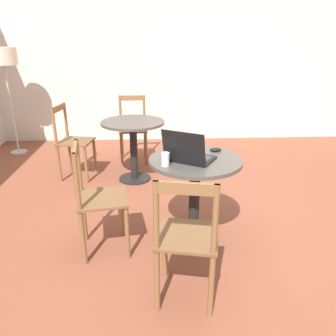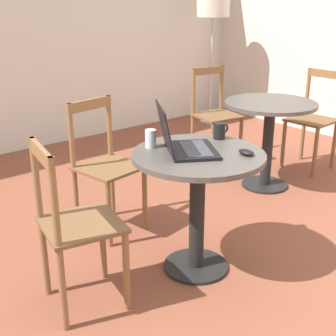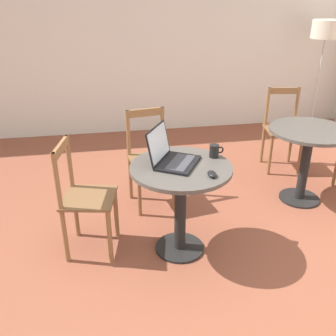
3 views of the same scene
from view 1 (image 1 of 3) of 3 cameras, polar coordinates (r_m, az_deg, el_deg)
name	(u,v)px [view 1 (image 1 of 3)]	position (r m, az deg, el deg)	size (l,w,h in m)	color
ground_plane	(232,241)	(2.97, 11.16, -12.45)	(16.00, 16.00, 0.00)	brown
wall_side	(192,59)	(5.66, 4.21, 18.47)	(0.06, 9.40, 2.70)	silver
cafe_table_near	(195,179)	(2.71, 4.69, -1.98)	(0.75, 0.75, 0.74)	black
cafe_table_mid	(133,136)	(3.96, -6.07, 5.58)	(0.75, 0.75, 0.74)	black
chair_near_back	(97,200)	(2.65, -12.21, -5.41)	(0.44, 0.44, 0.91)	brown
chair_near_left	(186,240)	(2.11, 3.24, -12.46)	(0.45, 0.45, 0.91)	brown
chair_mid_back	(72,142)	(4.21, -16.30, 4.35)	(0.44, 0.44, 0.91)	brown
chair_mid_right	(133,129)	(4.67, -6.10, 6.73)	(0.41, 0.41, 0.91)	brown
floor_lamp	(3,60)	(5.37, -26.79, 16.39)	(0.39, 0.39, 1.54)	#B7B7B7
laptop	(189,155)	(2.56, 3.64, 2.29)	(0.45, 0.46, 0.27)	black
mouse	(216,150)	(2.83, 8.28, 3.17)	(0.06, 0.10, 0.03)	black
mug	(178,143)	(2.88, 1.79, 4.42)	(0.11, 0.07, 0.10)	black
drinking_glass	(165,159)	(2.47, -0.47, 1.53)	(0.06, 0.06, 0.10)	silver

